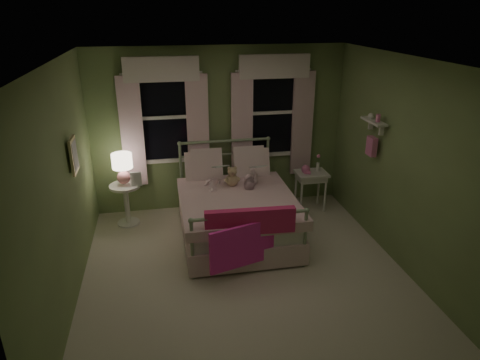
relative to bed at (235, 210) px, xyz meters
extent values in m
plane|color=beige|center=(-0.06, -1.03, -0.38)|extent=(4.20, 4.20, 0.00)
plane|color=white|center=(-0.06, -1.03, 2.22)|extent=(4.20, 4.20, 0.00)
plane|color=#7E9B5D|center=(-0.06, 1.07, 0.92)|extent=(4.00, 0.00, 4.00)
plane|color=#7E9B5D|center=(-0.06, -3.13, 0.92)|extent=(4.00, 0.00, 4.00)
plane|color=#7E9B5D|center=(-2.06, -1.03, 0.92)|extent=(0.00, 4.20, 4.20)
plane|color=#7E9B5D|center=(1.94, -1.03, 0.92)|extent=(0.00, 4.20, 4.20)
cube|color=white|center=(0.00, -0.03, 0.04)|extent=(1.44, 1.94, 0.26)
cube|color=white|center=(0.00, -0.03, -0.20)|extent=(1.54, 2.02, 0.30)
cube|color=silver|center=(0.00, -0.18, 0.22)|extent=(1.58, 1.75, 0.14)
cylinder|color=#9EB793|center=(-0.69, -0.03, -0.08)|extent=(0.04, 1.90, 0.04)
cylinder|color=#9EB793|center=(0.69, -0.03, -0.08)|extent=(0.04, 1.90, 0.04)
cylinder|color=#9EB793|center=(-0.71, 0.94, 0.19)|extent=(0.04, 0.04, 1.15)
cylinder|color=#9EB793|center=(0.71, 0.94, 0.19)|extent=(0.04, 0.04, 1.15)
sphere|color=#9EB793|center=(-0.71, 0.94, 0.77)|extent=(0.07, 0.07, 0.07)
sphere|color=#9EB793|center=(0.71, 0.94, 0.77)|extent=(0.07, 0.07, 0.07)
cylinder|color=#9EB793|center=(0.00, 0.94, 0.77)|extent=(1.42, 0.04, 0.04)
cylinder|color=#9EB793|center=(0.00, 0.94, 0.55)|extent=(1.38, 0.03, 0.03)
cylinder|color=#9EB793|center=(-0.71, -1.00, 0.02)|extent=(0.04, 0.04, 0.80)
cylinder|color=#9EB793|center=(0.71, -1.00, 0.02)|extent=(0.04, 0.04, 0.80)
sphere|color=#9EB793|center=(-0.71, -1.00, 0.42)|extent=(0.07, 0.07, 0.07)
sphere|color=#9EB793|center=(0.71, -1.00, 0.42)|extent=(0.07, 0.07, 0.07)
cylinder|color=#9EB793|center=(0.00, -1.00, 0.42)|extent=(1.42, 0.04, 0.04)
cube|color=white|center=(-0.38, 0.67, 0.42)|extent=(0.55, 0.32, 0.57)
cube|color=white|center=(0.38, 0.67, 0.42)|extent=(0.55, 0.32, 0.57)
cube|color=white|center=(-0.33, 0.67, 0.50)|extent=(0.48, 0.30, 0.51)
cube|color=white|center=(0.33, 0.67, 0.50)|extent=(0.48, 0.30, 0.51)
cube|color=#D12864|center=(0.00, -1.00, 0.34)|extent=(1.10, 0.16, 0.32)
cube|color=#FA31B2|center=(0.00, -1.07, 0.07)|extent=(1.07, 0.35, 0.55)
imported|color=#F7D1DD|center=(-0.28, 0.42, 0.55)|extent=(0.28, 0.20, 0.73)
imported|color=#F7D1DD|center=(0.28, 0.42, 0.58)|extent=(0.44, 0.38, 0.78)
imported|color=beige|center=(-0.28, 0.17, 0.58)|extent=(0.21, 0.14, 0.26)
imported|color=beige|center=(0.28, 0.17, 0.54)|extent=(0.21, 0.14, 0.26)
sphere|color=tan|center=(0.00, 0.27, 0.37)|extent=(0.19, 0.19, 0.19)
sphere|color=tan|center=(0.00, 0.25, 0.51)|extent=(0.13, 0.13, 0.13)
sphere|color=tan|center=(-0.04, 0.25, 0.56)|extent=(0.05, 0.05, 0.05)
sphere|color=tan|center=(0.04, 0.25, 0.56)|extent=(0.05, 0.05, 0.05)
sphere|color=tan|center=(-0.08, 0.24, 0.39)|extent=(0.07, 0.07, 0.07)
sphere|color=tan|center=(0.08, 0.24, 0.39)|extent=(0.07, 0.07, 0.07)
sphere|color=#8C6B51|center=(0.00, 0.20, 0.50)|extent=(0.05, 0.05, 0.05)
cylinder|color=white|center=(-1.57, 0.63, 0.25)|extent=(0.46, 0.46, 0.04)
cylinder|color=white|center=(-1.57, 0.63, -0.06)|extent=(0.08, 0.08, 0.60)
cylinder|color=white|center=(-1.57, 0.63, -0.37)|extent=(0.34, 0.34, 0.03)
sphere|color=pink|center=(-1.57, 0.63, 0.39)|extent=(0.20, 0.20, 0.20)
cylinder|color=pink|center=(-1.57, 0.63, 0.51)|extent=(0.03, 0.03, 0.12)
cylinder|color=#FFEAC6|center=(-1.57, 0.63, 0.65)|extent=(0.30, 0.30, 0.22)
imported|color=beige|center=(-1.47, 0.55, 0.27)|extent=(0.18, 0.24, 0.02)
cube|color=white|center=(1.35, 0.60, 0.25)|extent=(0.50, 0.40, 0.04)
cube|color=white|center=(1.35, 0.60, 0.18)|extent=(0.44, 0.34, 0.08)
cylinder|color=white|center=(1.15, 0.45, -0.07)|extent=(0.04, 0.04, 0.60)
cylinder|color=white|center=(1.55, 0.45, -0.07)|extent=(0.04, 0.04, 0.60)
cylinder|color=white|center=(1.15, 0.75, -0.07)|extent=(0.04, 0.04, 0.60)
cylinder|color=white|center=(1.55, 0.75, -0.07)|extent=(0.04, 0.04, 0.60)
sphere|color=pink|center=(1.25, 0.60, 0.33)|extent=(0.14, 0.14, 0.14)
cube|color=pink|center=(1.25, 0.51, 0.31)|extent=(0.11, 0.07, 0.04)
cylinder|color=white|center=(1.47, 0.65, 0.34)|extent=(0.05, 0.05, 0.14)
cylinder|color=#4C7F3F|center=(1.47, 0.65, 0.45)|extent=(0.01, 0.01, 0.12)
sphere|color=pink|center=(1.47, 0.65, 0.52)|extent=(0.06, 0.06, 0.06)
cube|color=black|center=(-0.91, 1.05, 1.17)|extent=(0.76, 0.02, 1.35)
cube|color=white|center=(-0.91, 1.03, 1.87)|extent=(0.84, 0.05, 0.06)
cube|color=white|center=(-0.91, 1.03, 0.47)|extent=(0.84, 0.05, 0.06)
cube|color=white|center=(-1.31, 1.03, 1.17)|extent=(0.06, 0.05, 1.40)
cube|color=white|center=(-0.51, 1.03, 1.17)|extent=(0.06, 0.05, 1.40)
cube|color=white|center=(-0.91, 1.03, 1.17)|extent=(0.76, 0.04, 0.05)
cube|color=white|center=(-1.41, 0.99, 0.97)|extent=(0.34, 0.06, 1.70)
cube|color=white|center=(-0.41, 0.99, 0.97)|extent=(0.34, 0.06, 1.70)
cube|color=white|center=(-0.91, 0.97, 1.90)|extent=(1.10, 0.08, 0.36)
cylinder|color=white|center=(-0.91, 1.01, 1.84)|extent=(1.20, 0.03, 0.03)
cube|color=black|center=(0.79, 1.05, 1.17)|extent=(0.76, 0.02, 1.35)
cube|color=white|center=(0.79, 1.03, 1.87)|extent=(0.84, 0.05, 0.06)
cube|color=white|center=(0.79, 1.03, 0.47)|extent=(0.84, 0.05, 0.06)
cube|color=white|center=(0.39, 1.03, 1.17)|extent=(0.06, 0.05, 1.40)
cube|color=white|center=(1.19, 1.03, 1.17)|extent=(0.06, 0.05, 1.40)
cube|color=white|center=(0.79, 1.03, 1.17)|extent=(0.76, 0.04, 0.05)
cube|color=white|center=(0.29, 0.99, 0.97)|extent=(0.34, 0.06, 1.70)
cube|color=silver|center=(1.29, 0.99, 0.97)|extent=(0.34, 0.06, 1.70)
cube|color=white|center=(0.79, 0.97, 1.90)|extent=(1.10, 0.08, 0.36)
cylinder|color=white|center=(0.79, 1.01, 1.84)|extent=(1.20, 0.03, 0.03)
cube|color=white|center=(1.83, -0.33, 1.32)|extent=(0.15, 0.50, 0.03)
cube|color=white|center=(1.87, -0.48, 1.24)|extent=(0.06, 0.03, 0.14)
cube|color=white|center=(1.87, -0.18, 1.24)|extent=(0.06, 0.03, 0.14)
cylinder|color=pink|center=(1.83, -0.43, 1.39)|extent=(0.06, 0.06, 0.10)
sphere|color=white|center=(1.83, -0.23, 1.37)|extent=(0.08, 0.08, 0.08)
cube|color=pink|center=(1.84, -0.33, 0.97)|extent=(0.08, 0.18, 0.26)
cube|color=beige|center=(-2.01, -0.43, 1.12)|extent=(0.03, 0.32, 0.42)
cube|color=silver|center=(-2.00, -0.43, 1.12)|extent=(0.01, 0.25, 0.34)
camera|label=1|loc=(-0.99, -5.48, 2.74)|focal=32.00mm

